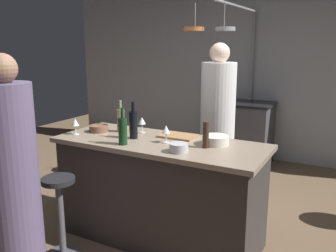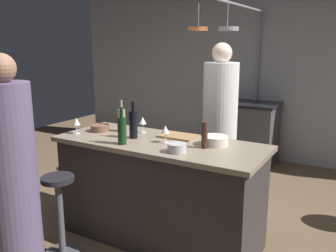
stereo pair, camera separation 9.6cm
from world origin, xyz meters
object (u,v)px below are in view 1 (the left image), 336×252
Objects in this scene: wine_bottle_red at (123,131)px; wine_glass_near_left_guest at (75,123)px; bar_stool_left at (61,214)px; wine_glass_near_right_guest at (166,130)px; guest_left at (13,185)px; cutting_board at (178,136)px; wine_bottle_dark at (133,124)px; pepper_mill at (206,135)px; mixing_bowl_wooden at (99,128)px; wine_glass_by_chef at (142,121)px; mixing_bowl_ceramic at (216,140)px; wine_bottle_white at (121,120)px; stove_range at (244,132)px; chef at (217,131)px; mixing_bowl_steel at (179,148)px.

wine_glass_near_left_guest is at bearing 172.91° from wine_bottle_red.
wine_glass_near_right_guest is at bearing 43.84° from bar_stool_left.
guest_left reaches higher than cutting_board.
wine_bottle_dark reaches higher than wine_glass_near_right_guest.
pepper_mill is at bearing 7.45° from wine_glass_near_left_guest.
mixing_bowl_wooden is at bearing 178.69° from pepper_mill.
wine_glass_by_chef is 0.75m from mixing_bowl_ceramic.
mixing_bowl_ceramic is (0.74, -0.06, -0.07)m from wine_glass_by_chef.
pepper_mill is at bearing -7.83° from wine_bottle_white.
chef is at bearing -84.38° from stove_range.
wine_glass_near_right_guest reaches higher than cutting_board.
guest_left reaches higher than wine_bottle_white.
cutting_board is 1.50× the size of mixing_bowl_ceramic.
wine_glass_near_right_guest is at bearing 138.82° from mixing_bowl_steel.
wine_glass_by_chef is at bearing 77.07° from guest_left.
guest_left is 7.82× the size of pepper_mill.
bar_stool_left is 1.16m from cutting_board.
stove_range is 2.53m from wine_glass_near_right_guest.
mixing_bowl_steel is (0.84, 0.42, 0.56)m from bar_stool_left.
mixing_bowl_wooden is (-0.10, 1.03, 0.17)m from guest_left.
mixing_bowl_steel is (0.21, -0.40, 0.02)m from cutting_board.
wine_glass_near_right_guest is (-0.35, -0.01, 0.00)m from pepper_mill.
guest_left is 0.90m from wine_bottle_red.
cutting_board is (0.63, 0.82, 0.53)m from bar_stool_left.
bar_stool_left is 2.25× the size of wine_bottle_red.
guest_left is at bearing -131.82° from mixing_bowl_ceramic.
pepper_mill reaches higher than mixing_bowl_ceramic.
mixing_bowl_wooden is 1.12m from mixing_bowl_ceramic.
stove_range is 0.54× the size of guest_left.
wine_bottle_white is (-0.48, -2.33, 0.57)m from stove_range.
pepper_mill is 0.25m from mixing_bowl_steel.
mixing_bowl_ceramic is (1.23, 0.28, -0.07)m from wine_glass_near_left_guest.
wine_bottle_white is at bearing -161.88° from wine_glass_by_chef.
bar_stool_left is 0.41× the size of guest_left.
wine_bottle_dark is at bearing 99.68° from wine_bottle_red.
wine_glass_by_chef is (0.27, 0.80, 0.63)m from bar_stool_left.
bar_stool_left is 0.55m from guest_left.
pepper_mill is (0.34, -0.20, 0.10)m from cutting_board.
pepper_mill is 1.08m from mixing_bowl_wooden.
wine_bottle_dark is at bearing 13.90° from wine_glass_near_left_guest.
cutting_board is at bearing 56.90° from wine_bottle_red.
chef is 1.04m from pepper_mill.
wine_glass_near_right_guest is (0.63, 0.60, 0.63)m from bar_stool_left.
mixing_bowl_ceramic is (0.66, 0.36, -0.08)m from wine_bottle_red.
mixing_bowl_wooden is at bearing 57.33° from wine_glass_near_left_guest.
wine_bottle_white is at bearing 128.10° from wine_bottle_red.
bar_stool_left is at bearing -136.16° from wine_glass_near_right_guest.
stove_range is at bearing 91.67° from wine_glass_near_right_guest.
chef is 11.97× the size of mixing_bowl_steel.
mixing_bowl_wooden is at bearing -174.74° from mixing_bowl_ceramic.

